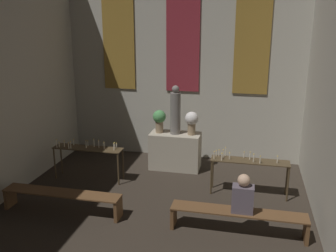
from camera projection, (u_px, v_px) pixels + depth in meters
name	position (u px, v px, depth m)	size (l,w,h in m)	color
wall_back	(183.00, 50.00, 9.40)	(6.26, 0.16, 5.54)	#B2AD9E
altar	(175.00, 151.00, 9.15)	(1.21, 0.60, 0.89)	#ADA38E
statue	(175.00, 112.00, 8.88)	(0.25, 0.25, 1.17)	slate
flower_vase_left	(159.00, 119.00, 9.02)	(0.32, 0.32, 0.56)	#937A5B
flower_vase_right	(192.00, 121.00, 8.85)	(0.32, 0.32, 0.56)	#937A5B
candle_rack_left	(88.00, 152.00, 8.45)	(1.59, 0.37, 0.96)	#473823
candle_rack_right	(249.00, 165.00, 7.70)	(1.59, 0.37, 0.96)	#473823
pew_back_left	(62.00, 197.00, 7.05)	(2.30, 0.36, 0.42)	brown
pew_back_right	(238.00, 216.00, 6.36)	(2.30, 0.36, 0.42)	brown
person_seated	(243.00, 195.00, 6.23)	(0.36, 0.24, 0.68)	#564C56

